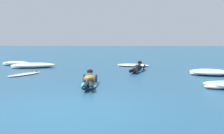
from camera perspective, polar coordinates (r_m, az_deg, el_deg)
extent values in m
plane|color=navy|center=(16.15, -1.71, 0.12)|extent=(120.00, 120.00, 0.00)
ellipsoid|color=#2DB2D1|center=(9.53, -4.68, -3.47)|extent=(0.76, 2.30, 0.07)
ellipsoid|color=#2DB2D1|center=(10.60, -4.46, -2.50)|extent=(0.21, 0.22, 0.06)
ellipsoid|color=orange|center=(9.56, -4.67, -2.44)|extent=(0.47, 0.75, 0.35)
ellipsoid|color=black|center=(9.16, -4.77, -2.99)|extent=(0.37, 0.31, 0.20)
cylinder|color=black|center=(8.56, -5.46, -3.79)|extent=(0.17, 0.92, 0.14)
ellipsoid|color=black|center=(8.11, -5.80, -4.31)|extent=(0.12, 0.23, 0.08)
cylinder|color=black|center=(8.56, -4.39, -3.79)|extent=(0.28, 0.93, 0.14)
ellipsoid|color=black|center=(8.10, -4.33, -4.31)|extent=(0.12, 0.23, 0.08)
cylinder|color=black|center=(9.97, -5.85, -2.59)|extent=(0.14, 0.55, 0.32)
sphere|color=tan|center=(10.34, -5.73, -2.86)|extent=(0.09, 0.09, 0.09)
cylinder|color=black|center=(9.93, -3.32, -2.60)|extent=(0.14, 0.55, 0.32)
sphere|color=tan|center=(10.28, -3.29, -2.88)|extent=(0.09, 0.09, 0.09)
sphere|color=tan|center=(9.95, -4.59, -1.07)|extent=(0.21, 0.21, 0.21)
ellipsoid|color=black|center=(9.92, -4.60, -0.91)|extent=(0.24, 0.22, 0.16)
ellipsoid|color=#2DB2D1|center=(13.71, 5.40, -0.73)|extent=(0.96, 2.08, 0.07)
ellipsoid|color=#2DB2D1|center=(14.64, 6.12, -0.30)|extent=(0.22, 0.24, 0.06)
ellipsoid|color=black|center=(13.74, 5.45, -0.02)|extent=(0.55, 0.78, 0.35)
ellipsoid|color=black|center=(13.34, 5.12, -0.31)|extent=(0.40, 0.35, 0.20)
cylinder|color=black|center=(12.83, 4.29, -0.68)|extent=(0.37, 0.81, 0.14)
ellipsoid|color=black|center=(12.44, 3.79, -0.87)|extent=(0.15, 0.24, 0.08)
cylinder|color=black|center=(12.79, 4.99, -0.70)|extent=(0.28, 0.81, 0.14)
ellipsoid|color=black|center=(12.40, 4.73, -0.89)|extent=(0.15, 0.24, 0.08)
cylinder|color=black|center=(14.17, 4.87, -0.17)|extent=(0.22, 0.57, 0.33)
sphere|color=#8C6647|center=(14.54, 5.16, -0.43)|extent=(0.09, 0.09, 0.09)
cylinder|color=black|center=(14.07, 6.61, -0.23)|extent=(0.22, 0.57, 0.33)
sphere|color=#8C6647|center=(14.42, 6.84, -0.49)|extent=(0.09, 0.09, 0.09)
sphere|color=#8C6647|center=(14.13, 5.77, 0.87)|extent=(0.21, 0.21, 0.21)
ellipsoid|color=black|center=(14.10, 5.76, 0.99)|extent=(0.26, 0.24, 0.16)
ellipsoid|color=white|center=(12.81, -17.62, -1.40)|extent=(1.23, 1.97, 0.07)
cube|color=red|center=(12.81, -17.62, -1.24)|extent=(0.65, 1.51, 0.01)
cone|color=black|center=(13.39, -15.34, -1.18)|extent=(0.13, 0.13, 0.16)
ellipsoid|color=white|center=(15.94, -16.01, 0.33)|extent=(2.60, 1.67, 0.28)
ellipsoid|color=white|center=(16.09, -13.84, 0.28)|extent=(1.00, 0.94, 0.19)
ellipsoid|color=white|center=(15.89, -18.61, 0.02)|extent=(1.00, 0.82, 0.15)
ellipsoid|color=white|center=(9.32, 21.49, -3.80)|extent=(0.99, 0.44, 0.15)
ellipsoid|color=white|center=(12.84, 19.62, -1.01)|extent=(2.05, 1.73, 0.27)
ellipsoid|color=white|center=(13.00, 21.58, -1.18)|extent=(0.80, 0.78, 0.19)
ellipsoid|color=white|center=(12.77, 17.23, -1.24)|extent=(0.83, 0.82, 0.15)
ellipsoid|color=white|center=(17.78, -19.26, 0.73)|extent=(1.65, 0.71, 0.26)
ellipsoid|color=white|center=(17.76, -17.95, 0.64)|extent=(0.63, 0.49, 0.18)
ellipsoid|color=white|center=(17.87, -20.79, 0.51)|extent=(0.62, 0.40, 0.14)
ellipsoid|color=white|center=(16.38, 4.37, 0.40)|extent=(2.22, 1.79, 0.12)
ellipsoid|color=white|center=(16.39, 6.16, 0.32)|extent=(0.91, 0.90, 0.09)
ellipsoid|color=white|center=(16.49, 2.34, 0.34)|extent=(0.90, 0.87, 0.07)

